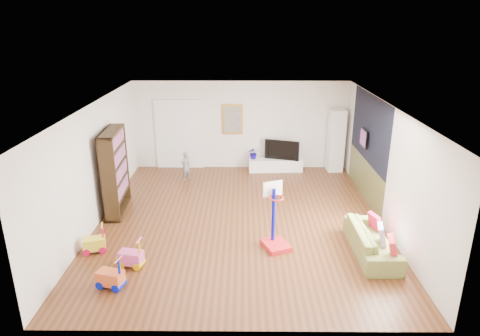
{
  "coord_description": "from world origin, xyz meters",
  "views": [
    {
      "loc": [
        0.07,
        -9.01,
        4.48
      ],
      "look_at": [
        0.0,
        0.4,
        1.15
      ],
      "focal_mm": 32.0,
      "sensor_mm": 36.0,
      "label": 1
    }
  ],
  "objects_px": {
    "media_console": "(275,165)",
    "sofa": "(372,241)",
    "basketball_hoop": "(277,217)",
    "bookshelf": "(115,172)"
  },
  "relations": [
    {
      "from": "media_console",
      "to": "basketball_hoop",
      "type": "xyz_separation_m",
      "value": [
        -0.32,
        -4.67,
        0.51
      ]
    },
    {
      "from": "media_console",
      "to": "sofa",
      "type": "relative_size",
      "value": 0.87
    },
    {
      "from": "sofa",
      "to": "basketball_hoop",
      "type": "distance_m",
      "value": 1.96
    },
    {
      "from": "bookshelf",
      "to": "basketball_hoop",
      "type": "height_order",
      "value": "bookshelf"
    },
    {
      "from": "media_console",
      "to": "basketball_hoop",
      "type": "distance_m",
      "value": 4.71
    },
    {
      "from": "basketball_hoop",
      "to": "sofa",
      "type": "bearing_deg",
      "value": -27.9
    },
    {
      "from": "bookshelf",
      "to": "sofa",
      "type": "xyz_separation_m",
      "value": [
        5.63,
        -1.95,
        -0.74
      ]
    },
    {
      "from": "media_console",
      "to": "sofa",
      "type": "xyz_separation_m",
      "value": [
        1.58,
        -4.86,
        0.08
      ]
    },
    {
      "from": "bookshelf",
      "to": "basketball_hoop",
      "type": "xyz_separation_m",
      "value": [
        3.73,
        -1.76,
        -0.31
      ]
    },
    {
      "from": "bookshelf",
      "to": "sofa",
      "type": "height_order",
      "value": "bookshelf"
    }
  ]
}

